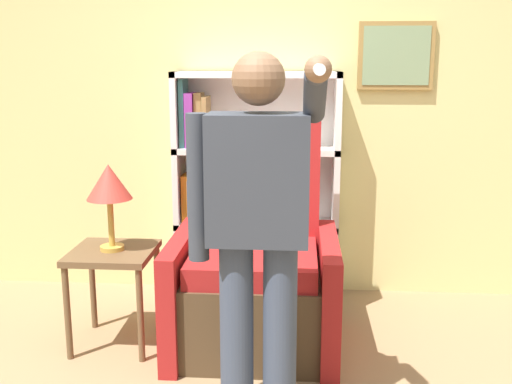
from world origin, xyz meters
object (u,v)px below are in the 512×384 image
object	(u,v)px
armchair	(255,276)
side_table	(113,265)
bookcase	(242,189)
person_standing	(258,221)
table_lamp	(109,185)

from	to	relation	value
armchair	side_table	size ratio (longest dim) A/B	2.24
bookcase	side_table	distance (m)	1.09
armchair	person_standing	bearing A→B (deg)	-85.01
armchair	table_lamp	distance (m)	0.98
bookcase	table_lamp	world-z (taller)	bookcase
armchair	table_lamp	xyz separation A→B (m)	(-0.81, -0.10, 0.55)
bookcase	table_lamp	distance (m)	1.07
bookcase	person_standing	bearing A→B (deg)	-81.89
bookcase	person_standing	world-z (taller)	person_standing
bookcase	side_table	xyz separation A→B (m)	(-0.66, -0.82, -0.29)
bookcase	side_table	bearing A→B (deg)	-128.81
person_standing	side_table	xyz separation A→B (m)	(-0.88, 0.73, -0.47)
armchair	side_table	bearing A→B (deg)	-172.70
person_standing	table_lamp	distance (m)	1.14
person_standing	table_lamp	size ratio (longest dim) A/B	3.36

